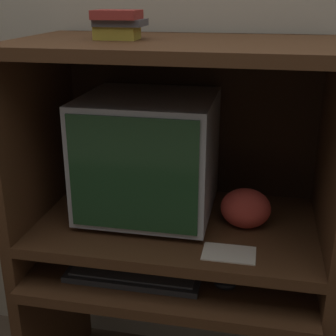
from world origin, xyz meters
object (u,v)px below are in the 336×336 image
(crt_monitor, at_px, (149,155))
(snack_bag, at_px, (246,208))
(keyboard, at_px, (134,273))
(book_stack, at_px, (118,24))
(mouse, at_px, (225,284))

(crt_monitor, xyz_separation_m, snack_bag, (0.34, -0.04, -0.15))
(keyboard, bearing_deg, book_stack, 115.77)
(snack_bag, bearing_deg, book_stack, -177.91)
(crt_monitor, relative_size, book_stack, 2.98)
(book_stack, bearing_deg, snack_bag, 2.09)
(snack_bag, bearing_deg, mouse, -105.96)
(crt_monitor, xyz_separation_m, mouse, (0.29, -0.20, -0.34))
(keyboard, relative_size, mouse, 6.41)
(keyboard, height_order, book_stack, book_stack)
(keyboard, distance_m, snack_bag, 0.43)
(crt_monitor, height_order, keyboard, crt_monitor)
(keyboard, relative_size, snack_bag, 2.68)
(keyboard, bearing_deg, mouse, -0.97)
(snack_bag, distance_m, book_stack, 0.71)
(book_stack, bearing_deg, keyboard, -64.23)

